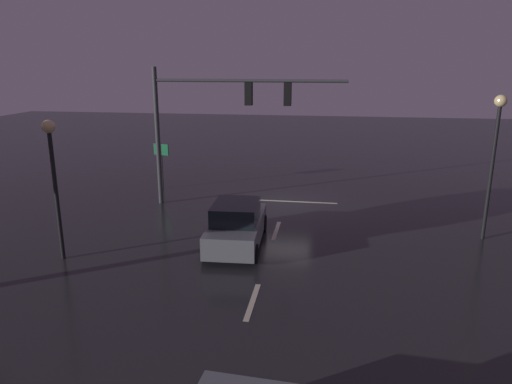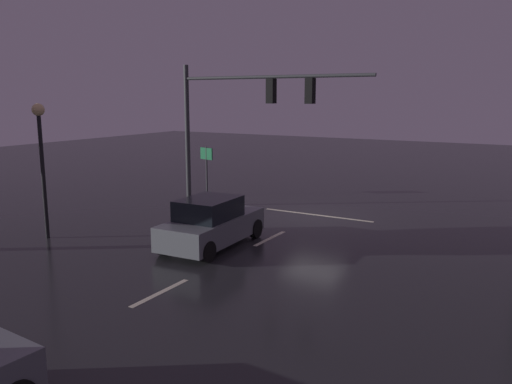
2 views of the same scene
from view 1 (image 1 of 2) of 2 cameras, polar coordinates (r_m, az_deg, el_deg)
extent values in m
plane|color=#232326|center=(23.09, 3.58, -1.32)|extent=(80.00, 80.00, 0.00)
cylinder|color=#383A3D|center=(22.83, -11.76, 6.48)|extent=(0.22, 0.22, 6.43)
cylinder|color=#383A3D|center=(21.45, -0.90, 13.27)|extent=(8.70, 0.14, 0.14)
cube|color=black|center=(21.48, -0.89, 11.75)|extent=(0.32, 0.36, 1.00)
sphere|color=black|center=(21.65, -0.81, 12.62)|extent=(0.20, 0.20, 0.20)
sphere|color=black|center=(21.66, -0.80, 11.78)|extent=(0.20, 0.20, 0.20)
sphere|color=#19F24C|center=(21.69, -0.80, 10.93)|extent=(0.20, 0.20, 0.20)
cube|color=black|center=(21.25, 3.84, 11.68)|extent=(0.32, 0.36, 1.00)
sphere|color=black|center=(21.42, 3.90, 12.56)|extent=(0.20, 0.20, 0.20)
sphere|color=black|center=(21.44, 3.88, 11.71)|extent=(0.20, 0.20, 0.20)
sphere|color=#19F24C|center=(21.46, 3.87, 10.86)|extent=(0.20, 0.20, 0.20)
cube|color=beige|center=(19.30, 2.45, -4.66)|extent=(0.16, 2.20, 0.01)
cube|color=beige|center=(13.86, -0.43, -13.05)|extent=(0.16, 2.20, 0.01)
cube|color=beige|center=(23.36, 3.65, -1.11)|extent=(5.00, 0.16, 0.01)
cube|color=slate|center=(17.62, -2.33, -4.52)|extent=(1.99, 4.37, 0.80)
cube|color=black|center=(17.19, -2.45, -2.42)|extent=(1.69, 2.17, 0.68)
cylinder|color=black|center=(19.33, -4.07, -3.60)|extent=(0.25, 0.69, 0.68)
cylinder|color=black|center=(19.11, 0.90, -3.79)|extent=(0.25, 0.69, 0.68)
cylinder|color=black|center=(16.40, -6.09, -7.19)|extent=(0.25, 0.69, 0.68)
cylinder|color=black|center=(16.14, -0.20, -7.48)|extent=(0.25, 0.69, 0.68)
sphere|color=#F9EFC6|center=(19.69, -3.28, -2.23)|extent=(0.20, 0.20, 0.20)
sphere|color=#F9EFC6|center=(19.52, 0.49, -2.36)|extent=(0.20, 0.20, 0.20)
cylinder|color=black|center=(19.76, 26.45, 1.87)|extent=(0.14, 0.14, 5.09)
sphere|color=#F9D88C|center=(19.39, 27.41, 9.73)|extent=(0.44, 0.44, 0.44)
cylinder|color=black|center=(17.28, -22.90, -0.62)|extent=(0.14, 0.14, 4.42)
sphere|color=#F9D88C|center=(16.84, -23.74, 7.23)|extent=(0.44, 0.44, 0.44)
cylinder|color=#383A3D|center=(25.91, -11.27, 3.10)|extent=(0.09, 0.09, 2.50)
cube|color=#0F6033|center=(25.74, -11.37, 5.06)|extent=(0.89, 0.29, 0.60)
camera|label=2|loc=(7.10, 76.59, -9.16)|focal=36.01mm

